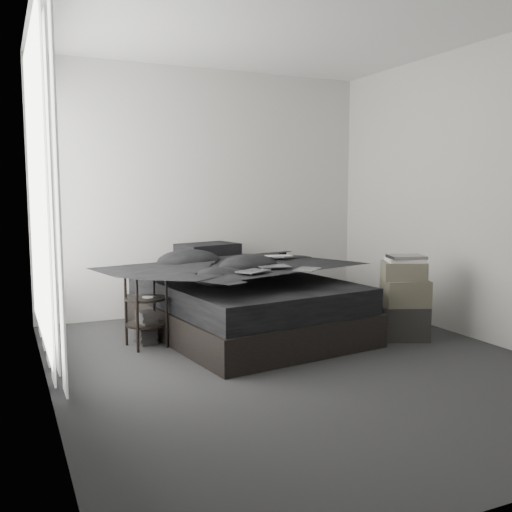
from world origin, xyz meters
name	(u,v)px	position (x,y,z in m)	size (l,w,h in m)	color
floor	(299,364)	(0.00, 0.00, 0.00)	(3.60, 4.20, 0.01)	#2A2A2C
ceiling	(302,12)	(0.00, 0.00, 2.60)	(3.60, 4.20, 0.01)	white
wall_back	(207,192)	(0.00, 2.10, 1.30)	(3.60, 0.01, 2.60)	beige
wall_left	(42,195)	(-1.80, 0.00, 1.30)	(0.01, 4.20, 2.60)	beige
wall_right	(482,193)	(1.80, 0.00, 1.30)	(0.01, 4.20, 2.60)	beige
window_left	(37,187)	(-1.78, 0.90, 1.35)	(0.02, 2.00, 2.30)	white
curtain_left	(44,197)	(-1.73, 0.90, 1.28)	(0.06, 2.12, 2.48)	white
bed	(245,319)	(-0.01, 1.02, 0.14)	(1.57, 2.08, 0.28)	black
mattress	(245,292)	(-0.01, 1.02, 0.39)	(1.51, 2.02, 0.22)	black
duvet	(248,268)	(-0.01, 0.97, 0.62)	(1.53, 1.77, 0.24)	black
pillow_lower	(201,263)	(-0.17, 1.81, 0.57)	(0.62, 0.42, 0.14)	black
pillow_upper	(208,250)	(-0.10, 1.80, 0.71)	(0.58, 0.40, 0.13)	black
laptop	(276,250)	(0.36, 1.12, 0.76)	(0.33, 0.21, 0.03)	silver
comic_a	(253,262)	(-0.19, 0.44, 0.75)	(0.26, 0.17, 0.01)	black
comic_b	(274,257)	(0.09, 0.63, 0.76)	(0.26, 0.17, 0.01)	black
comic_c	(307,259)	(0.26, 0.35, 0.76)	(0.26, 0.17, 0.01)	black
side_stand	(146,310)	(-0.95, 0.96, 0.32)	(0.34, 0.34, 0.63)	black
papers	(147,273)	(-0.94, 0.96, 0.64)	(0.24, 0.18, 0.01)	white
floor_books	(146,335)	(-0.94, 1.07, 0.07)	(0.15, 0.21, 0.15)	black
box_lower	(403,322)	(1.21, 0.28, 0.15)	(0.41, 0.32, 0.30)	black
box_mid	(405,293)	(1.22, 0.27, 0.42)	(0.38, 0.30, 0.23)	#5D5A4A
box_upper	(404,271)	(1.21, 0.28, 0.62)	(0.37, 0.29, 0.16)	#5D5A4A
art_book_white	(405,260)	(1.21, 0.28, 0.71)	(0.31, 0.25, 0.03)	silver
art_book_snake	(406,257)	(1.22, 0.27, 0.74)	(0.30, 0.24, 0.03)	silver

